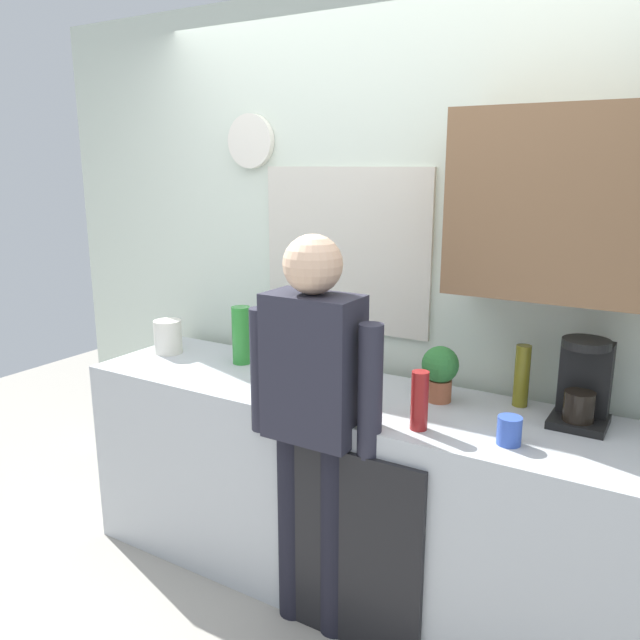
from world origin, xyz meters
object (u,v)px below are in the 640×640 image
Objects in this scene: bottle_amber_beer at (312,369)px; coffee_maker at (583,386)px; bottle_red_vinegar at (420,401)px; potted_plant at (440,370)px; person_at_sink at (313,406)px; bottle_olive_oil at (522,376)px; storage_canister at (168,337)px; cup_blue_mug at (509,431)px; bottle_clear_soda at (241,335)px.

coffee_maker is at bearing 15.30° from bottle_amber_beer.
potted_plant is (-0.04, 0.31, 0.02)m from bottle_red_vinegar.
bottle_red_vinegar is 0.41m from person_at_sink.
bottle_olive_oil is 0.16× the size of person_at_sink.
storage_canister is at bearing 171.14° from bottle_amber_beer.
cup_blue_mug is (0.83, -0.05, -0.06)m from bottle_amber_beer.
coffee_maker reaches higher than bottle_amber_beer.
person_at_sink is (-0.70, -0.15, -0.00)m from cup_blue_mug.
bottle_amber_beer is 0.52m from bottle_red_vinegar.
person_at_sink is at bearing -17.71° from storage_canister.
bottle_amber_beer reaches higher than cup_blue_mug.
bottle_clear_soda is 1.00m from potted_plant.
coffee_maker is 1.18× the size of bottle_clear_soda.
bottle_clear_soda is (-1.54, -0.07, -0.01)m from coffee_maker.
person_at_sink is (1.09, -0.35, -0.04)m from storage_canister.
storage_canister is (-0.43, -0.06, -0.05)m from bottle_clear_soda.
bottle_red_vinegar is 0.96× the size of potted_plant.
coffee_maker is 3.30× the size of cup_blue_mug.
bottle_olive_oil is 1.47× the size of storage_canister.
bottle_amber_beer is at bearing 170.17° from bottle_red_vinegar.
bottle_olive_oil is 1.09× the size of bottle_amber_beer.
coffee_maker is 0.25m from bottle_olive_oil.
potted_plant reaches higher than storage_canister.
bottle_amber_beer is 0.25m from person_at_sink.
person_at_sink reaches higher than bottle_olive_oil.
bottle_olive_oil is at bearing 59.24° from bottle_red_vinegar.
person_at_sink is (-0.64, -0.54, -0.08)m from bottle_olive_oil.
bottle_clear_soda is at bearing -179.24° from potted_plant.
coffee_maker is at bearing -14.92° from bottle_olive_oil.
coffee_maker is 1.43× the size of bottle_amber_beer.
coffee_maker reaches higher than bottle_red_vinegar.
cup_blue_mug is 0.59× the size of storage_canister.
bottle_amber_beer is 2.30× the size of cup_blue_mug.
coffee_maker is 1.50× the size of bottle_red_vinegar.
cup_blue_mug is 0.43× the size of potted_plant.
bottle_amber_beer is at bearing -156.25° from bottle_olive_oil.
potted_plant is (-0.53, -0.06, -0.01)m from coffee_maker.
coffee_maker reaches higher than bottle_olive_oil.
coffee_maker is 0.38m from cup_blue_mug.
bottle_amber_beer is 0.14× the size of person_at_sink.
coffee_maker is 1.54m from bottle_clear_soda.
bottle_clear_soda is (-1.04, 0.30, 0.03)m from bottle_red_vinegar.
person_at_sink is at bearing -31.54° from bottle_clear_soda.
bottle_clear_soda reaches higher than bottle_red_vinegar.
bottle_red_vinegar is at bearing -9.20° from storage_canister.
bottle_olive_oil is at bearing 98.95° from cup_blue_mug.
bottle_clear_soda reaches higher than potted_plant.
potted_plant is at bearing -173.98° from coffee_maker.
bottle_clear_soda reaches higher than cup_blue_mug.
potted_plant is (-0.30, -0.12, 0.01)m from bottle_olive_oil.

